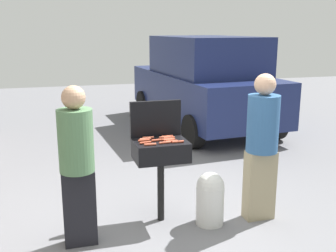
% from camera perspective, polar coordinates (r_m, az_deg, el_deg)
% --- Properties ---
extents(ground_plane, '(24.00, 24.00, 0.00)m').
position_cam_1_polar(ground_plane, '(4.80, 0.79, -13.51)').
color(ground_plane, slate).
extents(bbq_grill, '(0.60, 0.44, 0.96)m').
position_cam_1_polar(bbq_grill, '(4.58, -1.04, -3.89)').
color(bbq_grill, black).
rests_on(bbq_grill, ground).
extents(grill_lid_open, '(0.60, 0.05, 0.42)m').
position_cam_1_polar(grill_lid_open, '(4.69, -1.75, 1.04)').
color(grill_lid_open, black).
rests_on(grill_lid_open, bbq_grill).
extents(hot_dog_0, '(0.13, 0.04, 0.03)m').
position_cam_1_polar(hot_dog_0, '(4.58, -3.23, -1.84)').
color(hot_dog_0, '#C6593D').
rests_on(hot_dog_0, bbq_grill).
extents(hot_dog_1, '(0.13, 0.04, 0.03)m').
position_cam_1_polar(hot_dog_1, '(4.64, -0.47, -1.60)').
color(hot_dog_1, '#C6593D').
rests_on(hot_dog_1, bbq_grill).
extents(hot_dog_2, '(0.13, 0.03, 0.03)m').
position_cam_1_polar(hot_dog_2, '(4.43, -0.44, -2.35)').
color(hot_dog_2, '#B74C33').
rests_on(hot_dog_2, bbq_grill).
extents(hot_dog_3, '(0.13, 0.04, 0.03)m').
position_cam_1_polar(hot_dog_3, '(4.63, -2.81, -1.65)').
color(hot_dog_3, '#C6593D').
rests_on(hot_dog_3, bbq_grill).
extents(hot_dog_4, '(0.13, 0.03, 0.03)m').
position_cam_1_polar(hot_dog_4, '(4.52, -3.42, -2.04)').
color(hot_dog_4, '#AD4228').
rests_on(hot_dog_4, bbq_grill).
extents(hot_dog_5, '(0.13, 0.03, 0.03)m').
position_cam_1_polar(hot_dog_5, '(4.48, 0.53, -2.17)').
color(hot_dog_5, '#AD4228').
rests_on(hot_dog_5, bbq_grill).
extents(hot_dog_6, '(0.13, 0.04, 0.03)m').
position_cam_1_polar(hot_dog_6, '(4.55, -0.02, -1.91)').
color(hot_dog_6, '#C6593D').
rests_on(hot_dog_6, bbq_grill).
extents(hot_dog_7, '(0.13, 0.03, 0.03)m').
position_cam_1_polar(hot_dog_7, '(4.62, 0.11, -1.68)').
color(hot_dog_7, '#B74C33').
rests_on(hot_dog_7, bbq_grill).
extents(hot_dog_8, '(0.13, 0.04, 0.03)m').
position_cam_1_polar(hot_dog_8, '(4.43, -3.19, -2.35)').
color(hot_dog_8, '#AD4228').
rests_on(hot_dog_8, bbq_grill).
extents(hot_dog_9, '(0.13, 0.03, 0.03)m').
position_cam_1_polar(hot_dog_9, '(4.36, -2.53, -2.61)').
color(hot_dog_9, '#C6593D').
rests_on(hot_dog_9, bbq_grill).
extents(hot_dog_10, '(0.13, 0.04, 0.03)m').
position_cam_1_polar(hot_dog_10, '(4.68, -0.13, -1.47)').
color(hot_dog_10, '#AD4228').
rests_on(hot_dog_10, bbq_grill).
extents(hot_dog_11, '(0.13, 0.04, 0.03)m').
position_cam_1_polar(hot_dog_11, '(4.53, 0.19, -1.99)').
color(hot_dog_11, '#AD4228').
rests_on(hot_dog_11, bbq_grill).
extents(hot_dog_12, '(0.13, 0.04, 0.03)m').
position_cam_1_polar(hot_dog_12, '(4.52, -1.57, -2.01)').
color(hot_dog_12, '#AD4228').
rests_on(hot_dog_12, bbq_grill).
extents(hot_dog_13, '(0.13, 0.03, 0.03)m').
position_cam_1_polar(hot_dog_13, '(4.46, 1.41, -2.23)').
color(hot_dog_13, '#B74C33').
rests_on(hot_dog_13, bbq_grill).
extents(propane_tank, '(0.32, 0.32, 0.62)m').
position_cam_1_polar(propane_tank, '(4.69, 5.95, -9.95)').
color(propane_tank, silver).
rests_on(propane_tank, ground).
extents(person_left, '(0.35, 0.35, 1.66)m').
position_cam_1_polar(person_left, '(4.14, -12.71, -4.86)').
color(person_left, black).
rests_on(person_left, ground).
extents(person_right, '(0.36, 0.36, 1.71)m').
position_cam_1_polar(person_right, '(4.72, 13.08, -2.25)').
color(person_right, gray).
rests_on(person_right, ground).
extents(parked_minivan, '(2.32, 4.54, 2.02)m').
position_cam_1_polar(parked_minivan, '(9.09, 5.02, 6.21)').
color(parked_minivan, navy).
rests_on(parked_minivan, ground).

